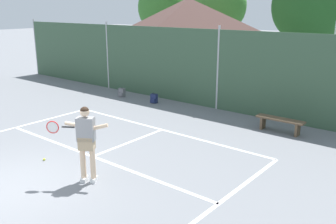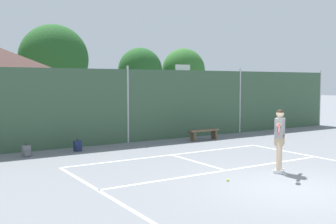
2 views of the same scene
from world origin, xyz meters
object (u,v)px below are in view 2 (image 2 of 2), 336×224
Objects in this scene: tennis_ball at (228,180)px; courtside_bench at (204,132)px; backpack_grey at (26,151)px; basketball_hoop at (182,88)px; tennis_player at (280,135)px; backpack_navy at (78,146)px.

tennis_ball is 0.04× the size of courtside_bench.
tennis_ball is 7.52m from backpack_grey.
tennis_ball is at bearing -60.35° from backpack_grey.
basketball_hoop reaches higher than tennis_ball.
basketball_hoop is 7.67× the size of backpack_grey.
courtside_bench is at bearing 71.68° from tennis_player.
basketball_hoop is 7.68m from backpack_navy.
backpack_grey is (-3.72, 6.54, 0.16)m from tennis_ball.
basketball_hoop reaches higher than tennis_player.
backpack_grey is (-8.73, -2.93, -2.12)m from basketball_hoop.
tennis_player is at bearing -107.97° from basketball_hoop.
backpack_grey is 1.92m from backpack_navy.
backpack_grey is (-5.64, 6.58, -0.92)m from tennis_player.
backpack_grey is at bearing 178.33° from courtside_bench.
backpack_grey is 1.00× the size of backpack_navy.
backpack_grey reaches higher than tennis_ball.
tennis_player reaches higher than courtside_bench.
tennis_player reaches higher than backpack_grey.
tennis_player is 4.01× the size of backpack_navy.
courtside_bench is at bearing 57.49° from tennis_ball.
tennis_ball is at bearing -74.75° from backpack_navy.
backpack_grey is at bearing 119.65° from tennis_ball.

